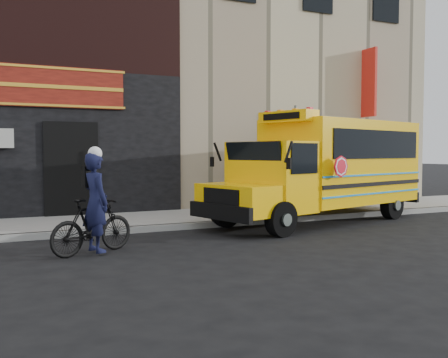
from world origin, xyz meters
TOP-DOWN VIEW (x-y plane):
  - ground at (0.00, 0.00)m, footprint 120.00×120.00m
  - curb at (0.00, 2.60)m, footprint 40.00×0.20m
  - sidewalk at (0.00, 4.10)m, footprint 40.00×3.00m
  - building at (-0.04, 10.45)m, footprint 20.00×10.70m
  - school_bus at (3.12, 2.34)m, footprint 7.22×3.93m
  - sign_pole at (2.49, 2.92)m, footprint 0.07×0.28m
  - bicycle at (-3.50, 0.53)m, footprint 1.79×1.15m
  - cyclist at (-3.45, 0.47)m, footprint 0.61×0.77m

SIDE VIEW (x-z plane):
  - ground at x=0.00m, z-range 0.00..0.00m
  - curb at x=0.00m, z-range 0.00..0.15m
  - sidewalk at x=0.00m, z-range 0.00..0.15m
  - bicycle at x=-3.50m, z-range 0.00..1.04m
  - cyclist at x=-3.45m, z-range 0.00..1.84m
  - school_bus at x=3.12m, z-range 0.05..2.97m
  - sign_pole at x=2.49m, z-range 0.16..3.35m
  - building at x=-0.04m, z-range 0.13..12.13m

